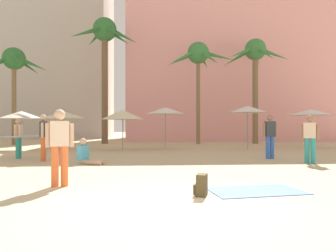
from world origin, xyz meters
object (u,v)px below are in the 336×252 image
at_px(person_near_left, 43,135).
at_px(person_mid_center, 87,155).
at_px(palm_tree_left, 14,64).
at_px(person_near_right, 60,144).
at_px(cafe_umbrella_5, 248,109).
at_px(person_mid_left, 17,137).
at_px(cafe_umbrella_0, 166,111).
at_px(backpack, 201,185).
at_px(person_far_right, 270,135).
at_px(person_mid_right, 310,137).
at_px(palm_tree_far_left, 255,59).
at_px(cafe_umbrella_1, 21,115).
at_px(palm_tree_center, 105,42).
at_px(palm_tree_right, 198,58).
at_px(cafe_umbrella_2, 311,112).
at_px(beach_towel, 256,191).
at_px(cafe_umbrella_4, 123,115).
at_px(cafe_umbrella_6, 64,115).

height_order(person_near_left, person_mid_center, person_near_left).
relative_size(palm_tree_left, person_near_right, 3.96).
distance_m(cafe_umbrella_5, person_mid_left, 11.80).
bearing_deg(person_mid_center, palm_tree_left, 151.25).
distance_m(cafe_umbrella_0, cafe_umbrella_5, 4.66).
xyz_separation_m(backpack, person_far_right, (3.94, 6.38, 0.78)).
relative_size(person_far_right, person_mid_right, 1.04).
relative_size(palm_tree_far_left, person_near_left, 4.45).
xyz_separation_m(cafe_umbrella_1, person_mid_center, (4.96, -6.79, -1.65)).
relative_size(backpack, person_near_right, 0.25).
xyz_separation_m(palm_tree_far_left, palm_tree_left, (-17.39, -0.67, -0.74)).
bearing_deg(cafe_umbrella_0, person_near_left, -130.88).
bearing_deg(person_near_right, person_mid_left, 15.06).
bearing_deg(palm_tree_center, palm_tree_right, -8.05).
xyz_separation_m(palm_tree_right, person_near_right, (-5.65, -15.36, -5.34)).
bearing_deg(cafe_umbrella_0, person_mid_left, -142.84).
height_order(cafe_umbrella_2, person_near_right, cafe_umbrella_2).
bearing_deg(cafe_umbrella_2, person_mid_right, -118.81).
height_order(cafe_umbrella_5, person_mid_right, cafe_umbrella_5).
bearing_deg(beach_towel, palm_tree_left, 125.98).
relative_size(palm_tree_far_left, palm_tree_center, 0.84).
distance_m(cafe_umbrella_2, beach_towel, 14.30).
xyz_separation_m(beach_towel, backpack, (-1.20, -0.36, 0.19)).
relative_size(palm_tree_far_left, cafe_umbrella_1, 3.46).
height_order(cafe_umbrella_1, person_mid_left, cafe_umbrella_1).
xyz_separation_m(palm_tree_left, person_far_right, (14.26, -9.84, -4.65)).
xyz_separation_m(palm_tree_center, person_near_left, (-0.74, -11.36, -6.64)).
xyz_separation_m(palm_tree_left, cafe_umbrella_4, (7.90, -4.80, -3.67)).
height_order(palm_tree_center, cafe_umbrella_6, palm_tree_center).
bearing_deg(person_mid_right, palm_tree_far_left, -154.23).
xyz_separation_m(backpack, person_mid_left, (-6.34, 7.04, 0.70)).
bearing_deg(backpack, cafe_umbrella_5, -92.43).
bearing_deg(person_mid_center, person_near_right, -58.97).
relative_size(person_near_left, person_mid_right, 1.03).
xyz_separation_m(cafe_umbrella_0, person_near_left, (-4.98, -5.75, -1.23)).
height_order(cafe_umbrella_6, person_mid_center, cafe_umbrella_6).
bearing_deg(person_mid_center, cafe_umbrella_6, 139.76).
xyz_separation_m(palm_tree_left, person_near_right, (7.34, -15.11, -4.69)).
xyz_separation_m(cafe_umbrella_2, person_mid_right, (-4.12, -7.50, -1.22)).
height_order(palm_tree_left, backpack, palm_tree_left).
height_order(cafe_umbrella_0, person_mid_center, cafe_umbrella_0).
distance_m(cafe_umbrella_5, person_near_left, 10.96).
relative_size(palm_tree_center, beach_towel, 4.98).
bearing_deg(cafe_umbrella_4, person_mid_center, -96.80).
bearing_deg(palm_tree_center, person_mid_left, -101.39).
distance_m(palm_tree_left, person_near_left, 12.36).
bearing_deg(palm_tree_far_left, person_mid_center, -131.09).
bearing_deg(person_near_right, cafe_umbrella_4, -17.62).
xyz_separation_m(palm_tree_far_left, cafe_umbrella_0, (-7.08, -5.05, -4.16)).
distance_m(palm_tree_left, person_near_right, 17.44).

